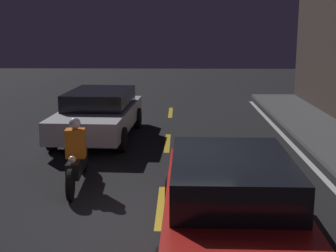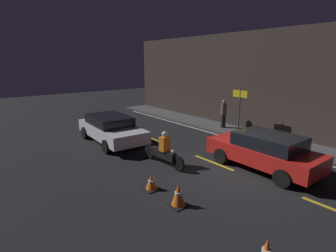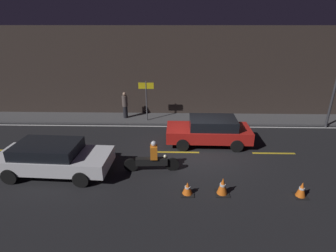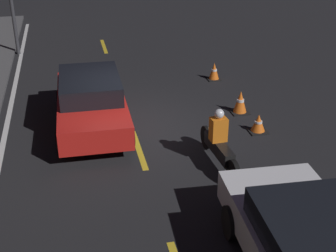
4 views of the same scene
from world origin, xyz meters
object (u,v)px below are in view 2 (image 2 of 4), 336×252
object	(u,v)px
motorcycle	(163,151)
pedestrian	(224,114)
traffic_cone_near	(151,182)
sedan_white	(111,128)
traffic_cone_mid	(178,195)
taxi_red	(264,150)
shop_sign	(240,103)

from	to	relation	value
motorcycle	pedestrian	world-z (taller)	pedestrian
traffic_cone_near	pedestrian	distance (m)	8.46
sedan_white	traffic_cone_near	world-z (taller)	sedan_white
motorcycle	traffic_cone_mid	xyz separation A→B (m)	(2.64, -1.50, -0.22)
taxi_red	motorcycle	distance (m)	3.77
sedan_white	taxi_red	distance (m)	7.22
traffic_cone_mid	pedestrian	size ratio (longest dim) A/B	0.40
pedestrian	taxi_red	bearing A→B (deg)	-35.57
taxi_red	traffic_cone_near	bearing A→B (deg)	74.11
shop_sign	sedan_white	bearing A→B (deg)	-118.39
taxi_red	traffic_cone_near	size ratio (longest dim) A/B	8.56
taxi_red	traffic_cone_mid	world-z (taller)	taxi_red
motorcycle	traffic_cone_mid	bearing A→B (deg)	-33.08
shop_sign	taxi_red	bearing A→B (deg)	-41.42
traffic_cone_near	shop_sign	world-z (taller)	shop_sign
motorcycle	traffic_cone_mid	world-z (taller)	motorcycle
traffic_cone_mid	sedan_white	bearing A→B (deg)	169.13
motorcycle	traffic_cone_near	distance (m)	2.10
traffic_cone_near	pedestrian	bearing A→B (deg)	114.90
taxi_red	pedestrian	xyz separation A→B (m)	(-4.81, 3.44, 0.21)
sedan_white	shop_sign	size ratio (longest dim) A/B	1.90
taxi_red	sedan_white	bearing A→B (deg)	24.47
motorcycle	pedestrian	size ratio (longest dim) A/B	1.39
sedan_white	traffic_cone_near	bearing A→B (deg)	-10.99
traffic_cone_near	traffic_cone_mid	distance (m)	1.25
taxi_red	shop_sign	distance (m)	4.69
sedan_white	motorcycle	bearing A→B (deg)	6.07
traffic_cone_mid	shop_sign	world-z (taller)	shop_sign
sedan_white	traffic_cone_mid	size ratio (longest dim) A/B	6.95
taxi_red	pedestrian	distance (m)	5.92
motorcycle	traffic_cone_mid	distance (m)	3.05
motorcycle	traffic_cone_near	size ratio (longest dim) A/B	4.70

